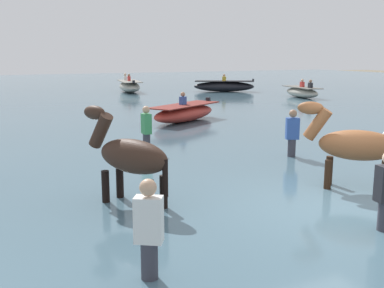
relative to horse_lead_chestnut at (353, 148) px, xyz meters
The scene contains 11 objects.
ground_plane 1.82m from the horse_lead_chestnut, 141.47° to the right, with size 120.00×120.00×0.00m, color #756B56.
water_surface 9.28m from the horse_lead_chestnut, 96.52° to the left, with size 90.00×90.00×0.43m, color #476675.
horse_lead_chestnut is the anchor object (origin of this frame).
horse_trailing_dark_bay 4.26m from the horse_lead_chestnut, 168.23° to the left, with size 1.24×1.84×2.10m.
boat_mid_outer 9.68m from the horse_lead_chestnut, 85.76° to the left, with size 3.62×2.82×1.13m.
boat_near_starboard 24.06m from the horse_lead_chestnut, 83.08° to the left, with size 1.85×3.99×1.23m.
boat_distant_east 19.22m from the horse_lead_chestnut, 55.04° to the left, with size 1.45×3.23×1.10m.
boat_distant_west 23.26m from the horse_lead_chestnut, 67.55° to the left, with size 4.22×3.04×1.21m.
person_wading_close 5.15m from the horse_lead_chestnut, 158.94° to the right, with size 0.38×0.34×1.63m.
person_wading_mid 5.66m from the horse_lead_chestnut, 115.19° to the left, with size 0.21×0.32×1.63m.
person_onlooker_left 2.92m from the horse_lead_chestnut, 76.46° to the left, with size 0.37×0.31×1.63m.
Camera 1 is at (-5.39, -5.78, 3.01)m, focal length 43.46 mm.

